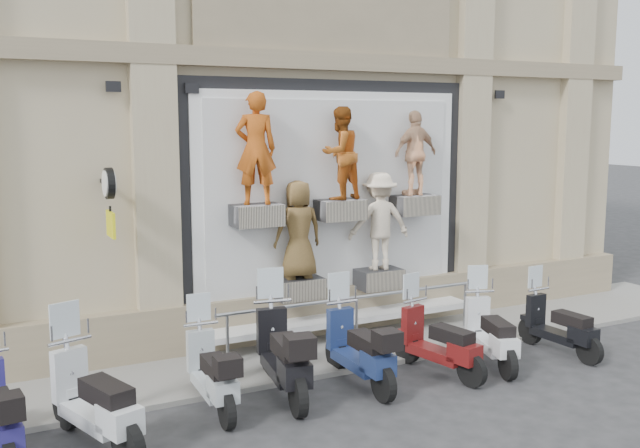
# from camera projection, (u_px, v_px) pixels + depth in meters

# --- Properties ---
(ground) EXTENTS (90.00, 90.00, 0.00)m
(ground) POSITION_uv_depth(u_px,v_px,m) (425.00, 388.00, 10.35)
(ground) COLOR #29292B
(ground) RESTS_ON ground
(sidewalk) EXTENTS (16.00, 2.20, 0.08)m
(sidewalk) POSITION_uv_depth(u_px,v_px,m) (353.00, 345.00, 12.19)
(sidewalk) COLOR gray
(sidewalk) RESTS_ON ground
(building) EXTENTS (14.00, 8.60, 12.00)m
(building) POSITION_uv_depth(u_px,v_px,m) (244.00, 21.00, 15.63)
(building) COLOR tan
(building) RESTS_ON ground
(shop_vitrine) EXTENTS (5.60, 0.85, 4.30)m
(shop_vitrine) POSITION_uv_depth(u_px,v_px,m) (338.00, 206.00, 12.44)
(shop_vitrine) COLOR black
(shop_vitrine) RESTS_ON ground
(guard_rail) EXTENTS (5.06, 0.10, 0.93)m
(guard_rail) POSITION_uv_depth(u_px,v_px,m) (356.00, 323.00, 12.04)
(guard_rail) COLOR #9EA0A5
(guard_rail) RESTS_ON ground
(clock_sign_bracket) EXTENTS (0.10, 0.80, 1.02)m
(clock_sign_bracket) POSITION_uv_depth(u_px,v_px,m) (109.00, 193.00, 10.35)
(clock_sign_bracket) COLOR black
(clock_sign_bracket) RESTS_ON ground
(scooter_b) EXTENTS (1.20, 2.12, 1.65)m
(scooter_b) POSITION_uv_depth(u_px,v_px,m) (93.00, 381.00, 8.36)
(scooter_b) COLOR silver
(scooter_b) RESTS_ON ground
(scooter_c) EXTENTS (0.61, 1.83, 1.47)m
(scooter_c) POSITION_uv_depth(u_px,v_px,m) (211.00, 357.00, 9.47)
(scooter_c) COLOR #A0A9AE
(scooter_c) RESTS_ON ground
(scooter_d) EXTENTS (0.94, 2.17, 1.71)m
(scooter_d) POSITION_uv_depth(u_px,v_px,m) (283.00, 337.00, 9.95)
(scooter_d) COLOR black
(scooter_d) RESTS_ON ground
(scooter_e) EXTENTS (0.60, 1.94, 1.57)m
(scooter_e) POSITION_uv_depth(u_px,v_px,m) (359.00, 333.00, 10.36)
(scooter_e) COLOR navy
(scooter_e) RESTS_ON ground
(scooter_f) EXTENTS (0.87, 1.89, 1.48)m
(scooter_f) POSITION_uv_depth(u_px,v_px,m) (439.00, 328.00, 10.80)
(scooter_f) COLOR #570F0F
(scooter_f) RESTS_ON ground
(scooter_g) EXTENTS (1.07, 1.91, 1.49)m
(scooter_g) POSITION_uv_depth(u_px,v_px,m) (491.00, 319.00, 11.23)
(scooter_g) COLOR silver
(scooter_g) RESTS_ON ground
(scooter_h) EXTENTS (0.59, 1.74, 1.39)m
(scooter_h) POSITION_uv_depth(u_px,v_px,m) (560.00, 313.00, 11.77)
(scooter_h) COLOR black
(scooter_h) RESTS_ON ground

